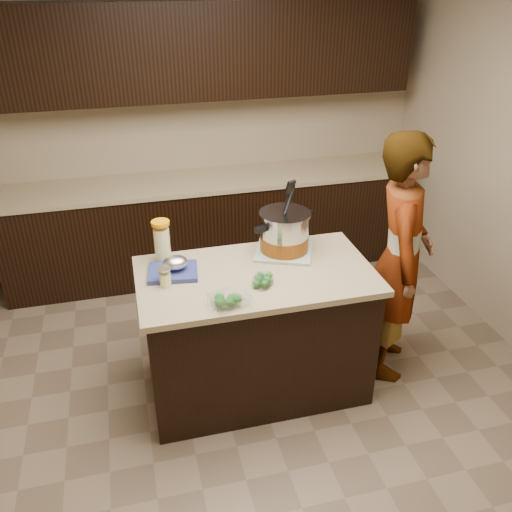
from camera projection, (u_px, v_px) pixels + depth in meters
The scene contains 13 objects.
ground_plane at pixel (256, 384), 3.76m from camera, with size 4.00×4.00×0.00m, color brown.
room_shell at pixel (256, 144), 2.94m from camera, with size 4.04×4.04×2.72m.
back_cabinets at pixel (207, 172), 4.79m from camera, with size 3.60×0.63×2.33m.
island at pixel (256, 332), 3.55m from camera, with size 1.46×0.81×0.90m.
dish_towel at pixel (284, 250), 3.57m from camera, with size 0.36×0.36×0.02m, color #537C5A.
stock_pot at pixel (284, 234), 3.51m from camera, with size 0.45×0.44×0.48m.
lemonade_pitcher at pixel (162, 243), 3.40m from camera, with size 0.14×0.14×0.28m.
mason_jar at pixel (165, 277), 3.18m from camera, with size 0.09×0.09×0.13m.
broccoli_tub_left at pixel (264, 279), 3.22m from camera, with size 0.12×0.12×0.05m.
broccoli_tub_right at pixel (261, 283), 3.18m from camera, with size 0.11×0.11×0.05m.
broccoli_tub_rect at pixel (230, 300), 3.01m from camera, with size 0.24×0.20×0.07m.
blue_tray at pixel (174, 268), 3.30m from camera, with size 0.33×0.28×0.11m.
person at pixel (400, 259), 3.57m from camera, with size 0.63×0.41×1.72m, color gray.
Camera 1 is at (-0.71, -2.78, 2.60)m, focal length 38.00 mm.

